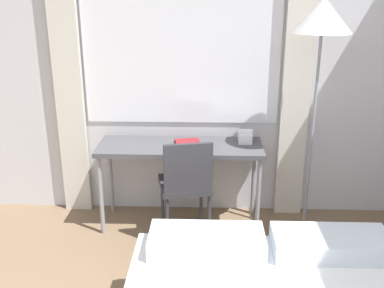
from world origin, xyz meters
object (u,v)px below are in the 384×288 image
(desk_chair, at_px, (186,182))
(standing_lamp, at_px, (322,27))
(telephone, at_px, (245,137))
(desk, at_px, (180,152))
(book, at_px, (188,142))

(desk_chair, relative_size, standing_lamp, 0.46)
(telephone, bearing_deg, desk, -169.88)
(desk_chair, bearing_deg, standing_lamp, -5.03)
(book, bearing_deg, telephone, 7.51)
(desk, bearing_deg, book, 28.71)
(desk_chair, bearing_deg, desk, 91.99)
(desk_chair, distance_m, standing_lamp, 1.56)
(standing_lamp, relative_size, book, 8.32)
(desk, xyz_separation_m, book, (0.06, 0.03, 0.08))
(desk_chair, height_order, standing_lamp, standing_lamp)
(desk, xyz_separation_m, telephone, (0.55, 0.10, 0.11))
(desk_chair, height_order, telephone, desk_chair)
(desk, distance_m, standing_lamp, 1.49)
(desk, height_order, book, book)
(desk_chair, xyz_separation_m, standing_lamp, (0.99, 0.11, 1.20))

